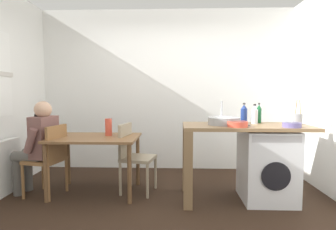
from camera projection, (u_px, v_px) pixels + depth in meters
name	position (u px, v px, depth m)	size (l,w,h in m)	color
ground_plane	(160.00, 211.00, 2.95)	(5.46, 5.46, 0.00)	black
wall_back	(166.00, 90.00, 4.58)	(4.60, 0.10, 2.70)	white
dining_table	(95.00, 144.00, 3.44)	(1.10, 0.76, 0.74)	brown
chair_person_seat	(50.00, 156.00, 3.36)	(0.47, 0.47, 0.90)	olive
chair_opposite	(133.00, 154.00, 3.50)	(0.47, 0.47, 0.90)	gray
seated_person	(38.00, 143.00, 3.38)	(0.54, 0.54, 1.20)	#595651
kitchen_counter	(228.00, 138.00, 3.22)	(1.50, 0.68, 0.92)	olive
washing_machine	(267.00, 165.00, 3.23)	(0.60, 0.61, 0.86)	silver
sink_basin	(224.00, 121.00, 3.20)	(0.38, 0.38, 0.09)	#9EA0A5
tap	(222.00, 112.00, 3.38)	(0.02, 0.02, 0.28)	#B2B2B7
bottle_tall_green	(244.00, 114.00, 3.33)	(0.08, 0.08, 0.26)	navy
bottle_squat_brown	(255.00, 115.00, 3.31)	(0.08, 0.08, 0.25)	silver
bottle_clear_small	(259.00, 114.00, 3.40)	(0.06, 0.06, 0.26)	#19592D
mixing_bowl	(238.00, 124.00, 3.00)	(0.23, 0.23, 0.06)	#D84C38
utensil_crock	(298.00, 119.00, 3.22)	(0.11, 0.11, 0.30)	gray
colander	(292.00, 125.00, 2.96)	(0.20, 0.20, 0.06)	slate
vase	(109.00, 127.00, 3.52)	(0.09, 0.09, 0.23)	#D84C38
scissors	(244.00, 125.00, 3.10)	(0.15, 0.06, 0.01)	#B2B2B7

